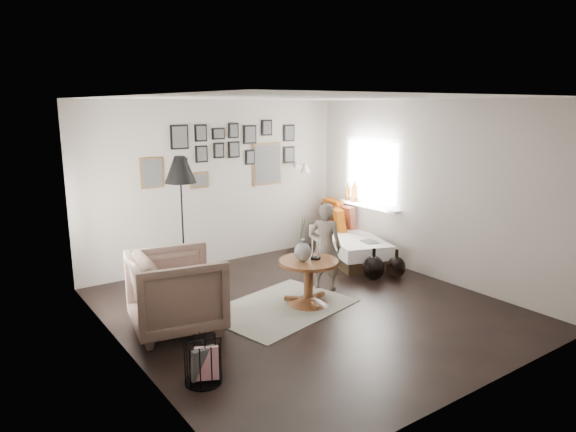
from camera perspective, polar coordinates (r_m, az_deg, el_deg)
ground at (r=6.60m, az=2.18°, el=-10.18°), size 4.80×4.80×0.00m
wall_back at (r=8.23m, az=-7.95°, el=3.61°), size 4.50×0.00×4.50m
wall_front at (r=4.61m, az=20.76°, el=-3.89°), size 4.50×0.00×4.50m
wall_left at (r=5.20m, az=-17.81°, el=-1.90°), size 0.00×4.80×4.80m
wall_right at (r=7.78m, az=15.56°, el=2.78°), size 0.00×4.80×4.80m
ceiling at (r=6.11m, az=2.38°, el=13.00°), size 4.80×4.80×0.00m
door_left at (r=6.39m, az=-20.82°, el=-1.86°), size 0.00×2.14×2.14m
window_right at (r=8.69m, az=8.28°, el=1.59°), size 0.15×1.32×1.30m
gallery_wall at (r=8.30m, az=-6.22°, el=6.81°), size 2.74×0.03×1.08m
wall_sconce at (r=8.81m, az=1.85°, el=5.35°), size 0.18×0.36×0.16m
rug at (r=6.60m, az=-0.82°, el=-10.13°), size 1.99×1.60×0.01m
pedestal_table at (r=6.62m, az=2.29°, el=-7.59°), size 0.76×0.76×0.60m
vase at (r=6.44m, az=1.65°, el=-3.61°), size 0.22×0.22×0.54m
candles at (r=6.54m, az=3.09°, el=-3.63°), size 0.13×0.13×0.28m
daybed at (r=8.68m, az=6.36°, el=-2.84°), size 1.31×1.95×0.89m
magazine_on_daybed at (r=8.17m, az=9.08°, el=-2.84°), size 0.24×0.30×0.01m
armchair at (r=5.99m, az=-12.24°, el=-8.20°), size 1.16×1.14×0.91m
armchair_cushion at (r=6.04m, az=-12.18°, el=-7.77°), size 0.49×0.50×0.19m
floor_lamp at (r=7.19m, az=-11.87°, el=4.54°), size 0.43×0.43×1.84m
magazine_basket at (r=4.97m, az=-9.39°, el=-15.66°), size 0.41×0.41×0.42m
demijohn_large at (r=7.64m, az=9.47°, el=-5.71°), size 0.32×0.32×0.48m
demijohn_small at (r=7.81m, az=11.93°, el=-5.58°), size 0.28×0.28×0.44m
child at (r=7.08m, az=4.16°, el=-3.42°), size 0.50×0.53×1.22m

